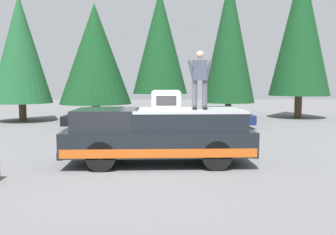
% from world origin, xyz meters
% --- Properties ---
extents(ground_plane, '(90.00, 90.00, 0.00)m').
position_xyz_m(ground_plane, '(0.00, 0.00, 0.00)').
color(ground_plane, slate).
extents(pickup_truck, '(2.01, 5.54, 1.65)m').
position_xyz_m(pickup_truck, '(0.49, -0.46, 0.87)').
color(pickup_truck, black).
rests_on(pickup_truck, ground).
extents(compressor_unit, '(0.65, 0.84, 0.56)m').
position_xyz_m(compressor_unit, '(0.51, -0.67, 1.93)').
color(compressor_unit, silver).
rests_on(compressor_unit, pickup_truck).
extents(person_on_truck_bed, '(0.29, 0.72, 1.69)m').
position_xyz_m(person_on_truck_bed, '(0.24, -1.64, 2.55)').
color(person_on_truck_bed, '#4C515B').
rests_on(person_on_truck_bed, pickup_truck).
extents(parked_car_navy, '(1.64, 4.10, 1.16)m').
position_xyz_m(parked_car_navy, '(9.05, -3.61, 0.58)').
color(parked_car_navy, navy).
rests_on(parked_car_navy, ground).
extents(parked_car_black, '(1.64, 4.10, 1.16)m').
position_xyz_m(parked_car_black, '(8.91, 2.37, 0.58)').
color(parked_car_black, black).
rests_on(parked_car_black, ground).
extents(conifer_far_left, '(4.13, 4.13, 10.80)m').
position_xyz_m(conifer_far_left, '(14.78, -10.47, 6.18)').
color(conifer_far_left, '#4C3826').
rests_on(conifer_far_left, ground).
extents(conifer_left, '(3.49, 3.49, 9.61)m').
position_xyz_m(conifer_left, '(14.04, -5.34, 5.36)').
color(conifer_left, '#4C3826').
rests_on(conifer_left, ground).
extents(conifer_center_left, '(3.57, 3.57, 8.52)m').
position_xyz_m(conifer_center_left, '(13.59, -0.71, 5.12)').
color(conifer_center_left, '#4C3826').
rests_on(conifer_center_left, ground).
extents(conifer_center_right, '(4.69, 4.69, 7.58)m').
position_xyz_m(conifer_center_right, '(13.71, 3.53, 4.32)').
color(conifer_center_right, '#4C3826').
rests_on(conifer_center_right, ground).
extents(conifer_right, '(3.80, 3.80, 7.97)m').
position_xyz_m(conifer_right, '(13.15, 8.12, 4.56)').
color(conifer_right, '#4C3826').
rests_on(conifer_right, ground).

